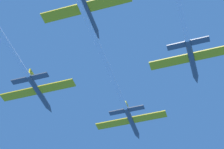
# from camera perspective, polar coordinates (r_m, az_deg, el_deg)

# --- Properties ---
(jet_lead) EXTENTS (16.60, 52.69, 2.75)m
(jet_lead) POSITION_cam_1_polar(r_m,az_deg,el_deg) (85.18, 0.10, -0.55)
(jet_lead) COLOR #4C5660
(jet_left_wing) EXTENTS (16.60, 52.24, 2.75)m
(jet_left_wing) POSITION_cam_1_polar(r_m,az_deg,el_deg) (80.25, -14.47, 4.48)
(jet_left_wing) COLOR #4C5660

